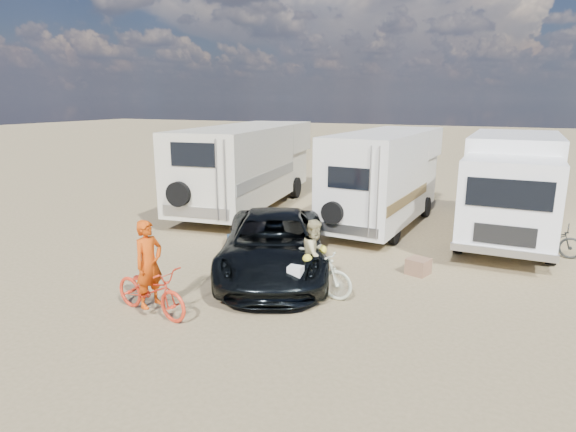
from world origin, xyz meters
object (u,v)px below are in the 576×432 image
at_px(rider_man, 150,273).
at_px(crate, 418,266).
at_px(rv_main, 385,180).
at_px(dark_suv, 274,244).
at_px(bike_man, 151,290).
at_px(bike_woman, 315,273).
at_px(bike_parked, 547,239).
at_px(box_truck, 511,188).
at_px(cooler, 238,242).
at_px(rv_left, 247,168).
at_px(rider_woman, 315,262).

xyz_separation_m(rider_man, crate, (4.32, 4.40, -0.66)).
relative_size(rv_main, dark_suv, 1.22).
relative_size(bike_man, bike_woman, 1.10).
xyz_separation_m(dark_suv, rider_man, (-1.15, -3.02, 0.13)).
relative_size(bike_man, rider_man, 1.10).
distance_m(bike_woman, bike_parked, 6.90).
bearing_deg(box_truck, bike_man, -124.73).
height_order(box_truck, dark_suv, box_truck).
distance_m(bike_man, cooler, 4.38).
distance_m(rv_left, cooler, 5.36).
bearing_deg(rv_left, dark_suv, -62.75).
bearing_deg(rv_left, rv_main, -11.82).
bearing_deg(cooler, rv_main, 74.71).
bearing_deg(rider_man, rv_left, 27.52).
distance_m(bike_woman, crate, 2.87).
distance_m(rv_left, crate, 8.65).
xyz_separation_m(rider_man, cooler, (-0.60, 4.33, -0.65)).
relative_size(bike_woman, rider_man, 1.00).
height_order(rv_main, crate, rv_main).
distance_m(rider_woman, bike_parked, 6.91).
bearing_deg(bike_parked, crate, 142.11).
bearing_deg(dark_suv, rider_man, -134.76).
distance_m(rv_main, cooler, 5.35).
distance_m(rv_left, bike_woman, 8.78).
bearing_deg(bike_man, crate, -34.83).
xyz_separation_m(rider_man, bike_parked, (7.17, 7.28, -0.41)).
distance_m(box_truck, crate, 4.78).
xyz_separation_m(bike_man, rider_woman, (2.54, 2.16, 0.25)).
height_order(dark_suv, cooler, dark_suv).
bearing_deg(crate, dark_suv, -156.40).
xyz_separation_m(bike_parked, cooler, (-7.77, -2.95, -0.24)).
bearing_deg(dark_suv, rv_left, 100.33).
bearing_deg(dark_suv, crate, -0.28).
height_order(rv_left, bike_woman, rv_left).
height_order(bike_parked, crate, bike_parked).
xyz_separation_m(bike_woman, rider_woman, (0.00, 0.00, 0.23)).
bearing_deg(cooler, bike_man, -61.51).
xyz_separation_m(box_truck, bike_man, (-6.17, -8.60, -1.02)).
relative_size(box_truck, dark_suv, 1.33).
xyz_separation_m(rv_left, crate, (7.22, -4.58, -1.36)).
bearing_deg(crate, rv_main, 114.40).
xyz_separation_m(bike_woman, bike_parked, (4.63, 5.12, -0.07)).
height_order(dark_suv, bike_woman, dark_suv).
xyz_separation_m(box_truck, rider_woman, (-3.63, -6.44, -0.77)).
bearing_deg(bike_man, bike_parked, -34.94).
height_order(rider_woman, cooler, rider_woman).
xyz_separation_m(rv_main, rider_man, (-2.44, -8.53, -0.68)).
xyz_separation_m(box_truck, cooler, (-6.76, -4.27, -1.31)).
relative_size(rv_left, dark_suv, 1.58).
relative_size(rv_main, rider_man, 3.70).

